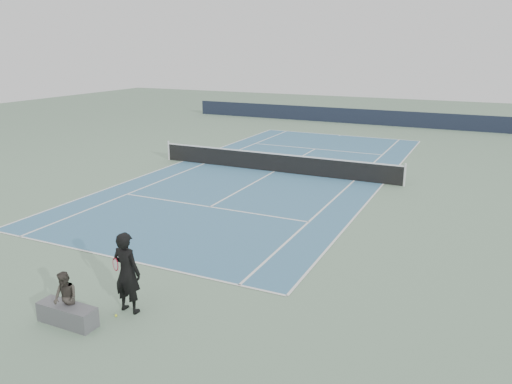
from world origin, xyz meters
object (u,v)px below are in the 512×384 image
at_px(tennis_net, 274,162).
at_px(tennis_player, 127,272).
at_px(tennis_ball, 116,315).
at_px(spectator_bench, 66,306).

relative_size(tennis_net, tennis_player, 6.41).
distance_m(tennis_net, tennis_ball, 14.71).
xyz_separation_m(tennis_net, tennis_player, (2.33, -14.17, 0.50)).
bearing_deg(spectator_bench, tennis_player, 49.76).
xyz_separation_m(tennis_ball, spectator_bench, (-0.79, -0.70, 0.42)).
bearing_deg(tennis_player, tennis_net, 99.36).
bearing_deg(tennis_ball, spectator_bench, -138.20).
bearing_deg(spectator_bench, tennis_ball, 41.80).
xyz_separation_m(tennis_player, tennis_ball, (-0.12, -0.36, -0.98)).
distance_m(tennis_net, tennis_player, 14.37).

